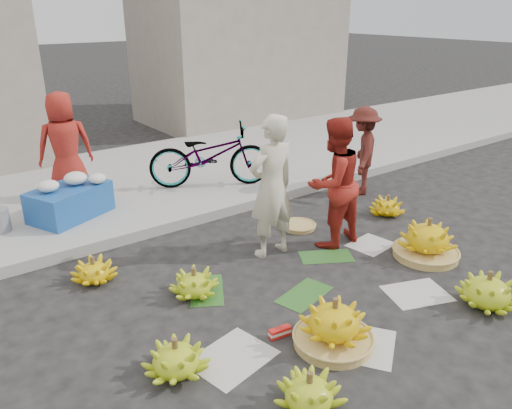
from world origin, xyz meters
TOP-DOWN VIEW (x-y plane):
  - ground at (0.00, 0.00)m, footprint 80.00×80.00m
  - curb at (0.00, 2.20)m, footprint 40.00×0.25m
  - sidewalk at (0.00, 4.30)m, footprint 40.00×4.00m
  - building_right at (4.50, 7.70)m, footprint 5.00×3.00m
  - newspaper_scatter at (0.00, -0.80)m, footprint 3.20×1.80m
  - banana_leaves at (-0.10, 0.20)m, footprint 2.00×1.00m
  - banana_bunch_0 at (-1.79, -0.48)m, footprint 0.64×0.64m
  - banana_bunch_1 at (-1.15, -1.44)m, footprint 0.64×0.64m
  - banana_bunch_2 at (-0.45, -0.99)m, footprint 0.83×0.83m
  - banana_bunch_3 at (1.28, -1.46)m, footprint 0.79×0.79m
  - banana_bunch_4 at (1.69, -0.42)m, footprint 0.90×0.90m
  - banana_bunch_5 at (2.35, 0.74)m, footprint 0.64×0.64m
  - banana_bunch_6 at (-1.05, 0.50)m, footprint 0.52×0.52m
  - banana_bunch_7 at (-1.82, 1.42)m, footprint 0.61×0.61m
  - basket_spare at (0.99, 1.16)m, footprint 0.54×0.54m
  - incense_stack at (-0.77, -0.61)m, footprint 0.22×0.10m
  - vendor_cream at (0.21, 0.78)m, footprint 0.65×0.44m
  - vendor_red at (1.01, 0.55)m, footprint 0.83×0.66m
  - man_striped at (2.73, 1.63)m, footprint 1.04×1.02m
  - flower_table at (-1.51, 3.16)m, footprint 1.22×1.03m
  - flower_vendor at (-1.28, 3.91)m, footprint 0.87×0.64m
  - bicycle at (0.76, 3.11)m, footprint 1.51×2.06m

SIDE VIEW (x-z plane):
  - ground at x=0.00m, z-range 0.00..0.00m
  - newspaper_scatter at x=0.00m, z-range 0.00..0.01m
  - banana_leaves at x=-0.10m, z-range 0.00..0.01m
  - basket_spare at x=0.99m, z-range 0.00..0.05m
  - incense_stack at x=-0.77m, z-range 0.01..0.09m
  - sidewalk at x=0.00m, z-range 0.00..0.12m
  - curb at x=0.00m, z-range 0.00..0.15m
  - banana_bunch_7 at x=-1.82m, z-range -0.02..0.28m
  - banana_bunch_5 at x=2.35m, z-range -0.02..0.29m
  - banana_bunch_6 at x=-1.05m, z-range -0.02..0.31m
  - banana_bunch_1 at x=-1.15m, z-range -0.02..0.31m
  - banana_bunch_0 at x=-1.79m, z-range -0.02..0.32m
  - banana_bunch_3 at x=1.28m, z-range -0.02..0.38m
  - banana_bunch_2 at x=-0.45m, z-range -0.03..0.46m
  - banana_bunch_4 at x=1.69m, z-range -0.03..0.49m
  - flower_table at x=-1.51m, z-range 0.07..0.68m
  - bicycle at x=0.76m, z-range 0.12..1.16m
  - man_striped at x=2.73m, z-range 0.00..1.43m
  - vendor_red at x=1.01m, z-range 0.00..1.66m
  - vendor_cream at x=0.21m, z-range 0.00..1.76m
  - flower_vendor at x=-1.28m, z-range 0.12..1.76m
  - building_right at x=4.50m, z-range 0.00..5.00m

